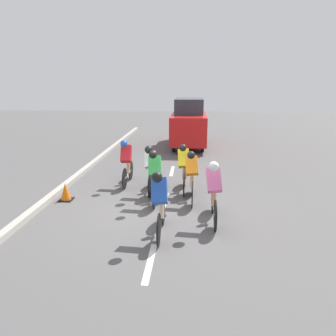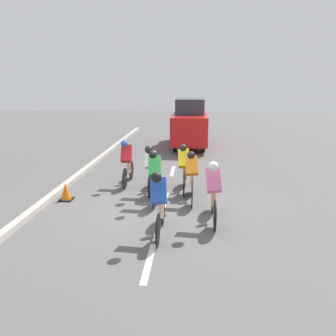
% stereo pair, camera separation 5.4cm
% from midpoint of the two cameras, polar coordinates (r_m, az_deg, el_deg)
% --- Properties ---
extents(ground_plane, '(60.00, 60.00, 0.00)m').
position_cam_midpoint_polar(ground_plane, '(8.55, -0.74, -7.14)').
color(ground_plane, '#565454').
extents(lane_stripe_near, '(0.12, 1.40, 0.01)m').
position_cam_midpoint_polar(lane_stripe_near, '(6.20, -3.10, -16.10)').
color(lane_stripe_near, white).
rests_on(lane_stripe_near, ground).
extents(lane_stripe_mid, '(0.12, 1.40, 0.01)m').
position_cam_midpoint_polar(lane_stripe_mid, '(9.08, -0.39, -5.78)').
color(lane_stripe_mid, white).
rests_on(lane_stripe_mid, ground).
extents(lane_stripe_far, '(0.12, 1.40, 0.01)m').
position_cam_midpoint_polar(lane_stripe_far, '(12.12, 0.94, -0.52)').
color(lane_stripe_far, white).
rests_on(lane_stripe_far, ground).
extents(curb, '(0.20, 28.47, 0.14)m').
position_cam_midpoint_polar(curb, '(9.85, -19.33, -4.56)').
color(curb, '#A8A399').
rests_on(curb, ground).
extents(cyclist_pink, '(0.38, 1.75, 1.53)m').
position_cam_midpoint_polar(cyclist_pink, '(7.53, 8.14, -3.89)').
color(cyclist_pink, black).
rests_on(cyclist_pink, ground).
extents(cyclist_green, '(0.37, 1.65, 1.50)m').
position_cam_midpoint_polar(cyclist_green, '(8.74, -2.04, -1.27)').
color(cyclist_green, black).
rests_on(cyclist_green, ground).
extents(cyclist_orange, '(0.37, 1.72, 1.46)m').
position_cam_midpoint_polar(cyclist_orange, '(8.86, 4.37, -1.25)').
color(cyclist_orange, black).
rests_on(cyclist_orange, ground).
extents(cyclist_yellow, '(0.37, 1.67, 1.50)m').
position_cam_midpoint_polar(cyclist_yellow, '(9.63, 2.99, 0.19)').
color(cyclist_yellow, black).
rests_on(cyclist_yellow, ground).
extents(cyclist_red, '(0.35, 1.68, 1.49)m').
position_cam_midpoint_polar(cyclist_red, '(10.41, -7.00, 1.24)').
color(cyclist_red, black).
rests_on(cyclist_red, ground).
extents(cyclist_blue, '(0.37, 1.69, 1.48)m').
position_cam_midpoint_polar(cyclist_blue, '(6.85, -1.30, -5.83)').
color(cyclist_blue, black).
rests_on(cyclist_blue, ground).
extents(cyclist_white, '(0.36, 1.73, 1.46)m').
position_cam_midpoint_polar(cyclist_white, '(9.57, -2.79, 0.07)').
color(cyclist_white, black).
rests_on(cyclist_white, ground).
extents(support_car, '(1.70, 4.57, 2.41)m').
position_cam_midpoint_polar(support_car, '(16.87, 3.92, 7.83)').
color(support_car, black).
rests_on(support_car, ground).
extents(traffic_cone, '(0.36, 0.36, 0.49)m').
position_cam_midpoint_polar(traffic_cone, '(9.53, -17.21, -3.99)').
color(traffic_cone, black).
rests_on(traffic_cone, ground).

